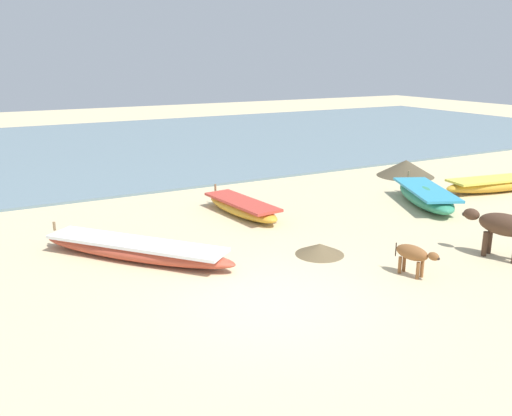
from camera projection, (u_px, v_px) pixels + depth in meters
The scene contains 10 objects.
ground at pixel (273, 302), 9.61m from camera, with size 80.00×80.00×0.00m, color beige.
sea_water at pixel (73, 149), 25.38m from camera, with size 60.00×20.00×0.08m, color slate.
fishing_boat_1 at pixel (497, 184), 17.52m from camera, with size 4.03×1.51×0.64m.
fishing_boat_3 at pixel (425, 196), 15.85m from camera, with size 2.41×3.54×0.72m.
fishing_boat_4 at pixel (136, 249), 11.61m from camera, with size 3.64×4.14×0.60m.
fishing_boat_5 at pixel (242, 207), 14.88m from camera, with size 1.15×3.16×0.61m.
cow_adult_dark at pixel (502, 226), 11.57m from camera, with size 0.73×1.52×1.01m.
calf_near_brown at pixel (413, 254), 10.66m from camera, with size 0.44×0.96×0.63m.
debris_pile_0 at pixel (406, 168), 19.75m from camera, with size 2.08×2.08×0.60m, color brown.
debris_pile_1 at pixel (320, 249), 11.92m from camera, with size 1.09×1.09×0.25m, color brown.
Camera 1 is at (-4.49, -7.58, 4.22)m, focal length 37.79 mm.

